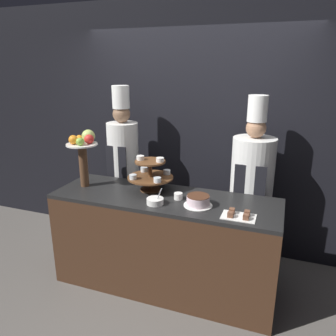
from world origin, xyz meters
TOP-DOWN VIEW (x-y plane):
  - ground_plane at (0.00, 0.00)m, footprint 14.00×14.00m
  - wall_back at (0.00, 1.27)m, footprint 10.00×0.06m
  - buffet_counter at (0.00, 0.34)m, footprint 2.11×0.67m
  - tiered_stand at (-0.19, 0.45)m, footprint 0.44×0.44m
  - fruit_pedestal at (-0.84, 0.34)m, footprint 0.30×0.30m
  - cake_round at (0.34, 0.25)m, footprint 0.25×0.25m
  - cup_white at (0.14, 0.33)m, footprint 0.08×0.08m
  - cake_square_tray at (0.71, 0.15)m, footprint 0.27×0.18m
  - serving_bowl_near at (-0.02, 0.16)m, footprint 0.15×0.15m
  - chef_left at (-0.70, 0.88)m, footprint 0.35×0.35m
  - chef_center_left at (0.72, 0.88)m, footprint 0.42×0.42m

SIDE VIEW (x-z plane):
  - ground_plane at x=0.00m, z-range 0.00..0.00m
  - buffet_counter at x=0.00m, z-range 0.00..0.95m
  - cake_square_tray at x=0.71m, z-range 0.94..0.99m
  - serving_bowl_near at x=-0.02m, z-range 0.90..1.05m
  - cup_white at x=0.14m, z-range 0.95..1.00m
  - cake_round at x=0.34m, z-range 0.94..1.04m
  - chef_center_left at x=0.72m, z-range 0.07..1.92m
  - chef_left at x=-0.70m, z-range 0.11..2.01m
  - tiered_stand at x=-0.19m, z-range 0.94..1.28m
  - fruit_pedestal at x=-0.84m, z-range 1.05..1.61m
  - wall_back at x=0.00m, z-range 0.00..2.80m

